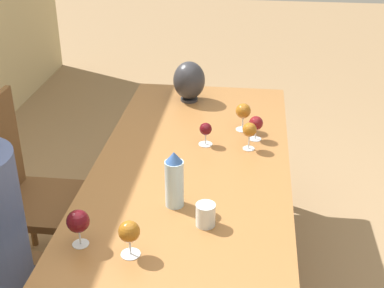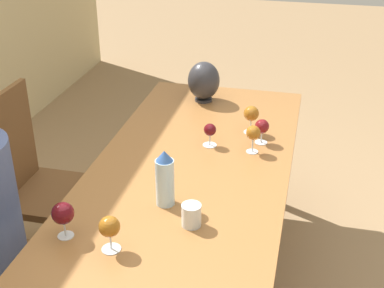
{
  "view_description": "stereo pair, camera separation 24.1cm",
  "coord_description": "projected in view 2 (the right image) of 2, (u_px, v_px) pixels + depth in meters",
  "views": [
    {
      "loc": [
        -1.94,
        -0.26,
        1.95
      ],
      "look_at": [
        0.19,
        0.0,
        0.84
      ],
      "focal_mm": 50.0,
      "sensor_mm": 36.0,
      "label": 1
    },
    {
      "loc": [
        -1.9,
        -0.5,
        1.95
      ],
      "look_at": [
        0.19,
        0.0,
        0.84
      ],
      "focal_mm": 50.0,
      "sensor_mm": 36.0,
      "label": 2
    }
  ],
  "objects": [
    {
      "name": "chair_far",
      "position": [
        38.0,
        179.0,
        2.78
      ],
      "size": [
        0.44,
        0.44,
        0.98
      ],
      "color": "brown",
      "rests_on": "ground_plane"
    },
    {
      "name": "wine_glass_5",
      "position": [
        262.0,
        127.0,
        2.61
      ],
      "size": [
        0.07,
        0.07,
        0.12
      ],
      "color": "silver",
      "rests_on": "dining_table"
    },
    {
      "name": "wine_glass_1",
      "position": [
        63.0,
        214.0,
        1.93
      ],
      "size": [
        0.08,
        0.08,
        0.14
      ],
      "color": "silver",
      "rests_on": "dining_table"
    },
    {
      "name": "dining_table",
      "position": [
        182.0,
        198.0,
        2.33
      ],
      "size": [
        2.32,
        0.89,
        0.74
      ],
      "color": "#936033",
      "rests_on": "ground_plane"
    },
    {
      "name": "water_bottle",
      "position": [
        165.0,
        178.0,
        2.12
      ],
      "size": [
        0.08,
        0.08,
        0.24
      ],
      "color": "silver",
      "rests_on": "dining_table"
    },
    {
      "name": "wine_glass_2",
      "position": [
        251.0,
        114.0,
        2.7
      ],
      "size": [
        0.08,
        0.08,
        0.15
      ],
      "color": "silver",
      "rests_on": "dining_table"
    },
    {
      "name": "wine_glass_0",
      "position": [
        109.0,
        227.0,
        1.87
      ],
      "size": [
        0.08,
        0.08,
        0.14
      ],
      "color": "silver",
      "rests_on": "dining_table"
    },
    {
      "name": "water_tumbler",
      "position": [
        191.0,
        215.0,
        2.02
      ],
      "size": [
        0.08,
        0.08,
        0.09
      ],
      "color": "silver",
      "rests_on": "dining_table"
    },
    {
      "name": "wine_glass_4",
      "position": [
        210.0,
        131.0,
        2.59
      ],
      "size": [
        0.07,
        0.07,
        0.12
      ],
      "color": "silver",
      "rests_on": "dining_table"
    },
    {
      "name": "vase",
      "position": [
        204.0,
        81.0,
        3.07
      ],
      "size": [
        0.18,
        0.18,
        0.23
      ],
      "color": "#2D2D33",
      "rests_on": "dining_table"
    },
    {
      "name": "wine_glass_3",
      "position": [
        253.0,
        133.0,
        2.52
      ],
      "size": [
        0.07,
        0.07,
        0.14
      ],
      "color": "silver",
      "rests_on": "dining_table"
    }
  ]
}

